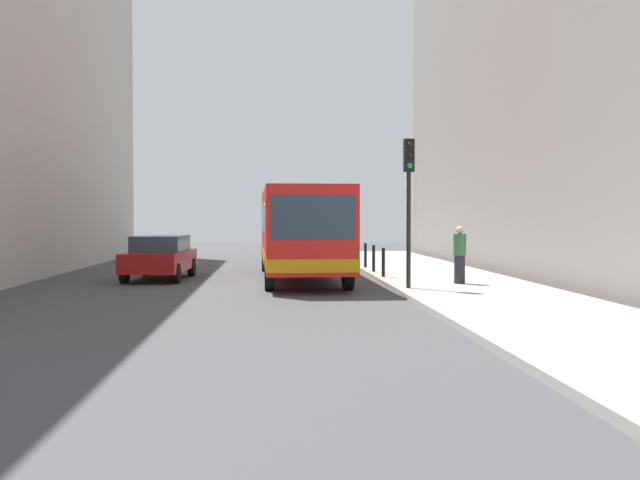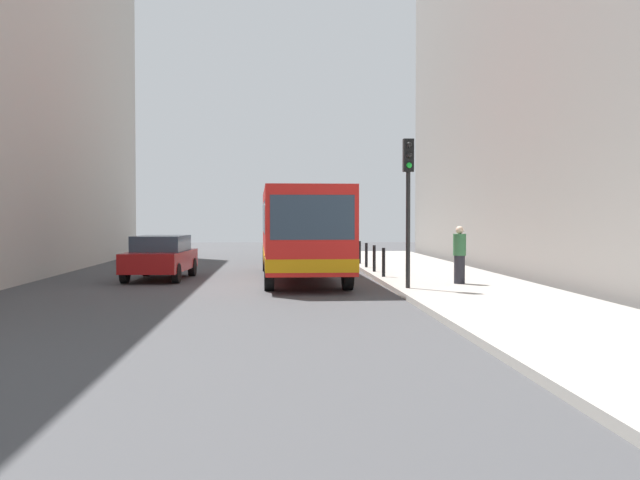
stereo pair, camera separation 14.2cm
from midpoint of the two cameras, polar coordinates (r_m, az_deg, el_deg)
name	(u,v)px [view 2 (the right image)]	position (r m, az deg, el deg)	size (l,w,h in m)	color
ground_plane	(279,285)	(23.40, -2.97, -3.43)	(80.00, 80.00, 0.00)	#424244
sidewalk	(451,282)	(24.05, 10.02, -3.13)	(4.40, 40.00, 0.15)	#9E9991
building_right	(590,49)	(30.33, 19.88, 13.41)	(7.00, 32.00, 16.59)	gray
bus	(301,228)	(25.64, -1.31, 0.89)	(2.77, 11.07, 3.00)	red
car_beside_bus	(161,256)	(26.05, -11.80, -1.21)	(2.08, 4.50, 1.48)	maroon
car_behind_bus	(291,244)	(37.31, -2.09, -0.30)	(2.05, 4.49, 1.48)	silver
traffic_light	(408,184)	(20.88, 6.88, 4.20)	(0.28, 0.33, 4.10)	black
bollard_near	(384,262)	(24.84, 4.99, -1.69)	(0.11, 0.11, 0.95)	black
bollard_mid	(374,258)	(27.16, 4.27, -1.39)	(0.11, 0.11, 0.95)	black
bollard_far	(366,255)	(29.49, 3.66, -1.15)	(0.11, 0.11, 0.95)	black
bollard_farthest	(360,252)	(31.83, 3.14, -0.94)	(0.11, 0.11, 0.95)	black
pedestrian_near_signal	(460,255)	(22.55, 10.68, -1.12)	(0.38, 0.38, 1.69)	#26262D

